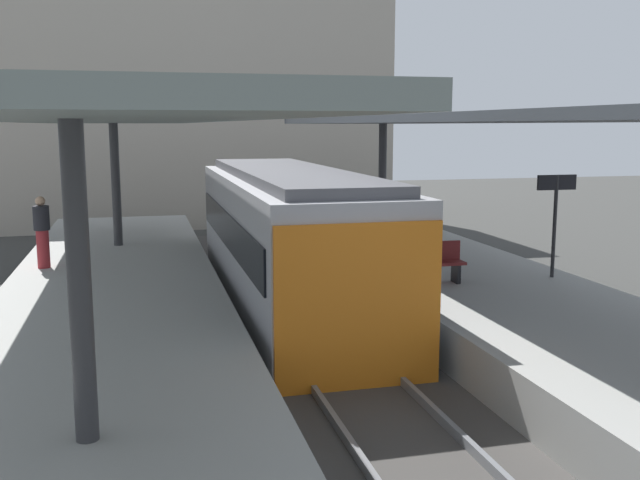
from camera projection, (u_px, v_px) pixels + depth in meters
ground_plane at (323, 357)px, 13.21m from camera, size 80.00×80.00×0.00m
platform_left at (109, 346)px, 12.21m from camera, size 4.40×28.00×1.00m
platform_right at (509, 317)px, 14.05m from camera, size 4.40×28.00×1.00m
track_ballast at (323, 352)px, 13.19m from camera, size 3.20×28.00×0.20m
rail_near_side at (285, 346)px, 12.99m from camera, size 0.08×28.00×0.14m
rail_far_side at (360, 340)px, 13.34m from camera, size 0.08×28.00×0.14m
commuter_train at (289, 240)px, 15.78m from camera, size 2.78×10.46×3.10m
canopy_left at (102, 120)px, 12.94m from camera, size 4.18×21.00×3.47m
canopy_right at (483, 121)px, 14.78m from camera, size 4.18×21.00×3.46m
platform_bench at (430, 261)px, 14.71m from camera, size 1.40×0.41×0.86m
platform_sign at (556, 202)px, 15.13m from camera, size 0.90×0.08×2.21m
passenger_near_bench at (42, 231)px, 16.27m from camera, size 0.36×0.36×1.65m
passenger_mid_platform at (371, 210)px, 19.99m from camera, size 0.36×0.36×1.74m
station_building_backdrop at (176, 96)px, 31.11m from camera, size 18.00×6.00×11.00m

